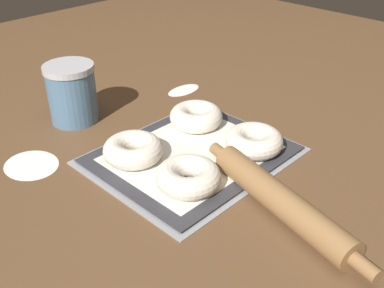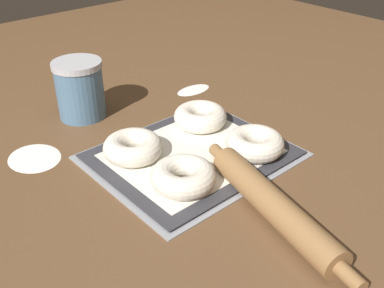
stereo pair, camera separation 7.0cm
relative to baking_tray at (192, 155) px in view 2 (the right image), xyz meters
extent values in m
plane|color=brown|center=(0.02, -0.01, 0.00)|extent=(2.80, 2.80, 0.00)
cube|color=#93969B|center=(0.00, 0.00, 0.00)|extent=(0.44, 0.37, 0.01)
cube|color=#333338|center=(0.00, 0.00, 0.01)|extent=(0.42, 0.35, 0.00)
cube|color=silver|center=(0.00, 0.00, 0.01)|extent=(0.36, 0.29, 0.00)
torus|color=silver|center=(-0.10, -0.09, 0.03)|extent=(0.14, 0.14, 0.05)
torus|color=silver|center=(0.11, -0.09, 0.03)|extent=(0.14, 0.14, 0.05)
torus|color=silver|center=(-0.11, 0.08, 0.03)|extent=(0.14, 0.14, 0.05)
torus|color=silver|center=(0.11, 0.09, 0.03)|extent=(0.14, 0.14, 0.05)
cylinder|color=slate|center=(-0.09, 0.36, 0.07)|extent=(0.13, 0.13, 0.14)
cylinder|color=#B2B2B7|center=(-0.09, 0.36, 0.15)|extent=(0.13, 0.13, 0.02)
cylinder|color=olive|center=(-0.03, -0.26, 0.03)|extent=(0.15, 0.36, 0.06)
cylinder|color=olive|center=(0.02, -0.07, 0.03)|extent=(0.04, 0.06, 0.03)
cylinder|color=olive|center=(-0.08, -0.46, 0.03)|extent=(0.04, 0.06, 0.03)
ellipsoid|color=white|center=(0.26, 0.28, 0.00)|extent=(0.12, 0.06, 0.00)
ellipsoid|color=white|center=(-0.28, 0.24, 0.00)|extent=(0.12, 0.13, 0.00)
camera|label=1|loc=(-0.64, -0.62, 0.57)|focal=42.00mm
camera|label=2|loc=(-0.59, -0.67, 0.57)|focal=42.00mm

